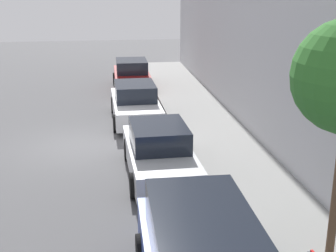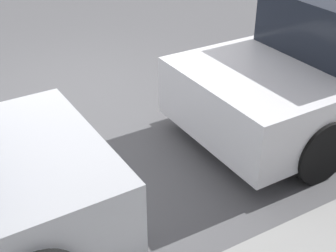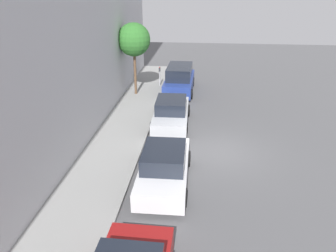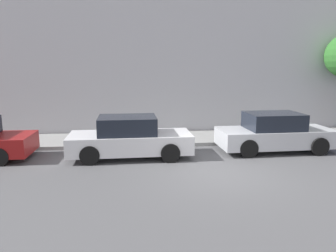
# 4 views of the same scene
# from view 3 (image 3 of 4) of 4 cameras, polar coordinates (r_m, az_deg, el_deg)

# --- Properties ---
(ground_plane) EXTENTS (60.00, 60.00, 0.00)m
(ground_plane) POSITION_cam_3_polar(r_m,az_deg,el_deg) (15.61, 8.51, -4.38)
(ground_plane) COLOR #515154
(sidewalk) EXTENTS (2.72, 32.00, 0.15)m
(sidewalk) POSITION_cam_3_polar(r_m,az_deg,el_deg) (16.05, -9.08, -3.30)
(sidewalk) COLOR gray
(sidewalk) RESTS_ON ground_plane
(parked_minivan_nearest) EXTENTS (2.02, 4.94, 1.90)m
(parked_minivan_nearest) POSITION_cam_3_polar(r_m,az_deg,el_deg) (23.65, 2.01, 8.12)
(parked_minivan_nearest) COLOR navy
(parked_minivan_nearest) RESTS_ON ground_plane
(parked_sedan_second) EXTENTS (1.92, 4.54, 1.54)m
(parked_sedan_second) POSITION_cam_3_polar(r_m,az_deg,el_deg) (17.97, 0.57, 2.31)
(parked_sedan_second) COLOR #B7BABF
(parked_sedan_second) RESTS_ON ground_plane
(parked_sedan_third) EXTENTS (1.92, 4.52, 1.54)m
(parked_sedan_third) POSITION_cam_3_polar(r_m,az_deg,el_deg) (12.80, -0.65, -7.13)
(parked_sedan_third) COLOR silver
(parked_sedan_third) RESTS_ON ground_plane
(parking_meter_near) EXTENTS (0.11, 0.15, 1.44)m
(parking_meter_near) POSITION_cam_3_polar(r_m,az_deg,el_deg) (24.55, -1.47, 8.98)
(parking_meter_near) COLOR #ADADB2
(parking_meter_near) RESTS_ON sidewalk
(street_tree) EXTENTS (2.17, 2.17, 4.79)m
(street_tree) POSITION_cam_3_polar(r_m,az_deg,el_deg) (22.25, -5.98, 14.70)
(street_tree) COLOR brown
(street_tree) RESTS_ON sidewalk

